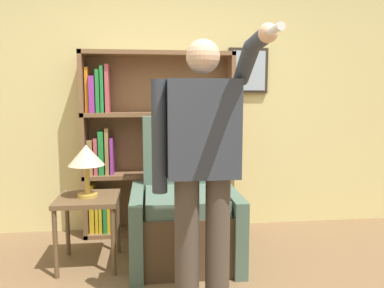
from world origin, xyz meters
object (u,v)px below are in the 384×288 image
side_table (88,207)px  bookcase (145,146)px  person_standing (202,165)px  table_lamp (86,158)px  armchair (184,214)px

side_table → bookcase: bearing=56.4°
bookcase → person_standing: 1.58m
person_standing → table_lamp: (-0.81, 0.85, -0.08)m
bookcase → side_table: bookcase is taller
bookcase → side_table: bearing=-123.6°
side_table → table_lamp: size_ratio=1.35×
bookcase → table_lamp: 0.83m
bookcase → person_standing: bookcase is taller
person_standing → side_table: bearing=133.6°
armchair → person_standing: size_ratio=0.70×
bookcase → side_table: (-0.46, -0.69, -0.40)m
bookcase → armchair: (0.32, -0.63, -0.51)m
armchair → side_table: size_ratio=2.10×
armchair → person_standing: bearing=-88.3°
bookcase → table_lamp: bookcase is taller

